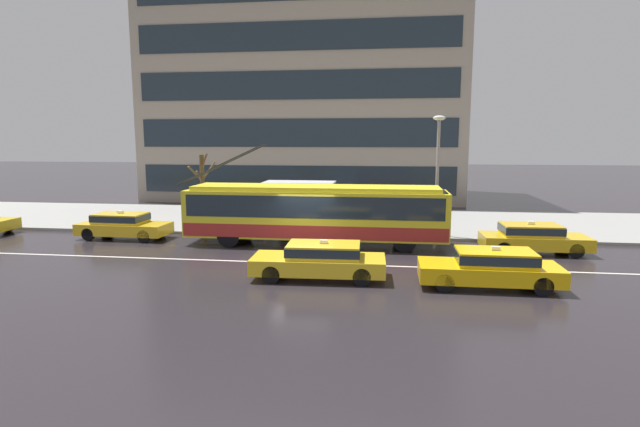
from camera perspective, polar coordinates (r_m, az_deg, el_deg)
ground_plane at (r=21.27m, az=-2.08°, el=-4.87°), size 160.00×160.00×0.00m
sidewalk_slab at (r=30.03m, az=0.82°, el=-0.79°), size 80.00×10.00×0.14m
lane_centre_line at (r=20.12m, az=-2.66°, el=-5.64°), size 72.00×0.14×0.01m
trolleybus at (r=23.30m, az=-0.48°, el=0.15°), size 12.58×2.54×4.67m
taxi_oncoming_near at (r=17.80m, az=0.06°, el=-5.19°), size 4.76×1.99×1.39m
taxi_queued_behind_bus at (r=26.69m, az=-21.50°, el=-1.18°), size 4.48×1.89×1.39m
taxi_oncoming_far at (r=17.70m, az=18.89°, el=-5.74°), size 4.59×1.77×1.39m
taxi_ahead_of_bus at (r=23.58m, az=23.05°, el=-2.48°), size 4.45×1.89×1.39m
bus_shelter at (r=26.71m, az=-2.27°, el=2.39°), size 3.72×1.87×2.54m
pedestrian_at_shelter at (r=25.48m, az=3.46°, el=1.45°), size 1.36×1.36×2.01m
pedestrian_approaching_curb at (r=27.34m, az=-4.52°, el=1.79°), size 1.31×1.31×1.99m
pedestrian_walking_past at (r=27.68m, az=-8.33°, el=1.72°), size 1.27×1.27×1.99m
pedestrian_waiting_by_pole at (r=26.44m, az=8.42°, el=1.30°), size 1.20×1.20×1.95m
street_lamp at (r=25.29m, az=13.24°, el=5.47°), size 0.60×0.32×5.89m
street_tree_bare at (r=28.69m, az=-13.21°, el=3.14°), size 1.10×2.20×4.01m
office_tower_corner_left at (r=44.03m, az=-1.35°, el=13.66°), size 25.40×13.21×17.74m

